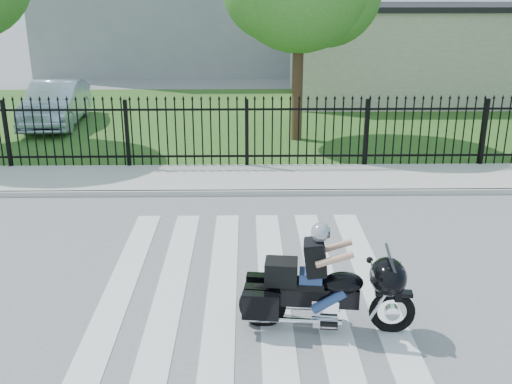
{
  "coord_description": "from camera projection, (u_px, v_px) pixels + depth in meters",
  "views": [
    {
      "loc": [
        -0.0,
        -8.66,
        4.54
      ],
      "look_at": [
        0.16,
        1.38,
        1.0
      ],
      "focal_mm": 42.0,
      "sensor_mm": 36.0,
      "label": 1
    }
  ],
  "objects": [
    {
      "name": "crosswalk",
      "position": [
        248.0,
        278.0,
        9.68
      ],
      "size": [
        5.0,
        5.5,
        0.01
      ],
      "primitive_type": null,
      "color": "silver",
      "rests_on": "ground"
    },
    {
      "name": "motorcycle_rider",
      "position": [
        322.0,
        286.0,
        8.09
      ],
      "size": [
        2.41,
        0.92,
        1.6
      ],
      "rotation": [
        0.0,
        0.0,
        -0.11
      ],
      "color": "black",
      "rests_on": "ground"
    },
    {
      "name": "building_low",
      "position": [
        419.0,
        54.0,
        24.29
      ],
      "size": [
        10.0,
        6.0,
        3.5
      ],
      "primitive_type": "cube",
      "color": "beige",
      "rests_on": "ground"
    },
    {
      "name": "ground",
      "position": [
        248.0,
        279.0,
        9.68
      ],
      "size": [
        120.0,
        120.0,
        0.0
      ],
      "primitive_type": "plane",
      "color": "slate",
      "rests_on": "ground"
    },
    {
      "name": "parked_car",
      "position": [
        56.0,
        104.0,
        19.77
      ],
      "size": [
        1.77,
        4.42,
        1.43
      ],
      "primitive_type": "imported",
      "rotation": [
        0.0,
        0.0,
        0.06
      ],
      "color": "#A0B0C9",
      "rests_on": "grass_strip"
    },
    {
      "name": "sidewalk",
      "position": [
        247.0,
        179.0,
        14.37
      ],
      "size": [
        40.0,
        2.0,
        0.12
      ],
      "primitive_type": "cube",
      "color": "#ADAAA3",
      "rests_on": "ground"
    },
    {
      "name": "curb",
      "position": [
        247.0,
        193.0,
        13.43
      ],
      "size": [
        40.0,
        0.12,
        0.12
      ],
      "primitive_type": "cube",
      "color": "#ADAAA3",
      "rests_on": "ground"
    },
    {
      "name": "grass_strip",
      "position": [
        247.0,
        118.0,
        20.99
      ],
      "size": [
        40.0,
        12.0,
        0.02
      ],
      "primitive_type": "cube",
      "color": "#2A501B",
      "rests_on": "ground"
    },
    {
      "name": "building_low_roof",
      "position": [
        423.0,
        7.0,
        23.68
      ],
      "size": [
        10.2,
        6.2,
        0.2
      ],
      "primitive_type": "cube",
      "color": "black",
      "rests_on": "building_low"
    },
    {
      "name": "iron_fence",
      "position": [
        247.0,
        135.0,
        15.04
      ],
      "size": [
        26.0,
        0.04,
        1.8
      ],
      "color": "black",
      "rests_on": "ground"
    }
  ]
}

